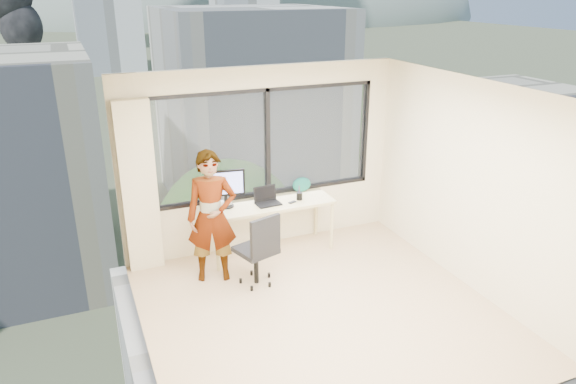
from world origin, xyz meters
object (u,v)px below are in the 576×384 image
chair (256,248)px  game_console (219,201)px  desk (270,227)px  handbag (302,185)px  person (212,217)px  laptop (268,197)px  monitor (225,188)px

chair → game_console: size_ratio=3.26×
desk → chair: chair is taller
desk → game_console: game_console is taller
handbag → desk: bearing=-148.7°
person → handbag: (1.53, 0.65, -0.00)m
chair → person: 0.68m
person → handbag: person is taller
game_console → laptop: laptop is taller
chair → person: person is taller
game_console → person: bearing=-111.2°
chair → laptop: bearing=41.0°
chair → handbag: 1.51m
monitor → laptop: size_ratio=1.53×
desk → chair: bearing=-122.5°
laptop → person: bearing=-160.8°
person → game_console: person is taller
monitor → handbag: monitor is taller
desk → chair: size_ratio=1.79×
person → laptop: bearing=37.3°
desk → handbag: size_ratio=6.35×
person → monitor: bearing=71.8°
game_console → chair: bearing=-78.0°
desk → person: 1.14m
game_console → handbag: 1.26m
person → monitor: 0.64m
desk → laptop: laptop is taller
game_console → laptop: size_ratio=0.88×
desk → game_console: (-0.67, 0.24, 0.41)m
chair → laptop: 0.92m
monitor → game_console: bearing=124.6°
chair → laptop: (0.44, 0.72, 0.36)m
person → monitor: (0.34, 0.52, 0.16)m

